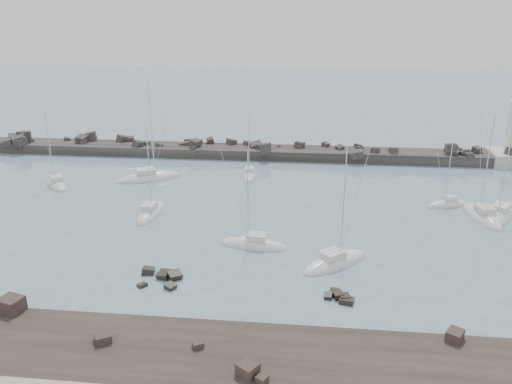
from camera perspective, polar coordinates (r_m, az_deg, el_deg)
ground at (r=59.91m, az=-4.92°, el=-5.83°), size 400.00×400.00×0.00m
rock_shelf at (r=41.81m, az=-11.09°, el=-18.83°), size 140.00×12.54×2.03m
rock_cluster_near at (r=53.04m, az=-10.57°, el=-9.55°), size 4.74×4.13×1.44m
rock_cluster_far at (r=49.51m, az=9.69°, el=-11.86°), size 2.94×3.15×1.15m
breakwater at (r=96.29m, az=-5.40°, el=4.40°), size 115.00×7.60×5.26m
lighthouse at (r=100.50m, az=27.11°, el=4.56°), size 7.00×7.00×14.60m
sailboat_0 at (r=85.32m, az=-21.87°, el=0.82°), size 7.18×7.76×12.83m
sailboat_2 at (r=69.26m, az=-11.93°, el=-2.41°), size 3.06×8.26×12.94m
sailboat_3 at (r=83.95m, az=-12.06°, el=1.55°), size 10.80×7.99×16.51m
sailboat_4 at (r=58.84m, az=-0.26°, el=-6.10°), size 8.20×3.49×12.66m
sailboat_5 at (r=83.42m, az=-0.77°, el=1.88°), size 2.71×7.14×11.17m
sailboat_6 at (r=55.60m, az=9.02°, el=-8.01°), size 8.50×7.96×14.04m
sailboat_7 at (r=75.80m, az=21.03°, el=-1.38°), size 6.59×3.99×10.19m
sailboat_8 at (r=73.19m, az=24.39°, el=-2.59°), size 4.43×9.66×14.76m
sailboat_9 at (r=74.24m, az=25.98°, el=-2.54°), size 7.55×9.53×14.90m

